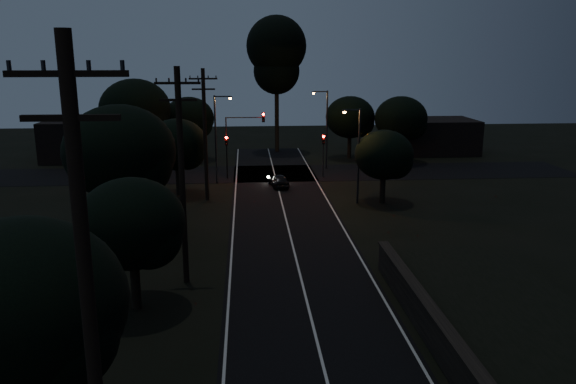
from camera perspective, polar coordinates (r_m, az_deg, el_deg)
road_surface at (r=45.36m, az=-0.68°, el=-0.91°), size 60.00×70.00×0.03m
utility_pole_near at (r=12.33m, az=-19.48°, el=-12.48°), size 2.20×0.30×12.00m
utility_pole_mid at (r=28.44m, az=-10.75°, el=1.80°), size 2.20×0.30×11.00m
utility_pole_far at (r=45.18m, az=-8.43°, el=5.97°), size 2.20×0.30×10.50m
tree_left_a at (r=17.15m, az=-24.93°, el=-10.98°), size 5.77×5.77×7.30m
tree_left_b at (r=26.17m, az=-15.29°, el=-3.37°), size 4.89×4.89×6.22m
tree_left_c at (r=35.82m, az=-16.36°, el=3.67°), size 6.83×6.83×8.63m
tree_left_d at (r=47.46m, az=-11.02°, el=4.61°), size 5.06×5.06×6.42m
tree_far_nw at (r=63.22m, az=-9.86°, el=7.27°), size 5.55×5.55×7.03m
tree_far_w at (r=59.79m, az=-15.04°, el=8.00°), size 7.20×7.20×9.17m
tree_far_ne at (r=64.07m, az=6.52°, el=7.45°), size 5.54×5.54×7.00m
tree_far_e at (r=62.30m, az=11.60°, el=7.19°), size 5.66×5.66×7.18m
tree_right_a at (r=44.63m, az=9.94°, el=3.60°), size 4.60×4.60×5.84m
tall_pine at (r=67.76m, az=-1.18°, el=13.82°), size 7.04×7.04×16.01m
building_left at (r=67.56m, az=-19.14°, el=5.11°), size 10.00×8.00×4.40m
building_right at (r=70.15m, az=14.73°, el=5.55°), size 9.00×7.00×4.00m
signal_left at (r=53.39m, az=-6.25°, el=4.35°), size 0.28×0.35×4.10m
signal_right at (r=53.87m, az=3.60°, el=4.49°), size 0.28×0.35×4.10m
signal_mast at (r=53.14m, az=-4.47°, el=5.99°), size 3.70×0.35×6.25m
streetlight_a at (r=51.19m, az=-7.17°, el=5.96°), size 1.66×0.26×8.00m
streetlight_b at (r=57.65m, az=3.79°, el=6.91°), size 1.66×0.26×8.00m
streetlight_c at (r=44.11m, az=7.00°, el=4.33°), size 1.46×0.26×7.50m
car at (r=50.09m, az=-0.95°, el=1.18°), size 1.95×3.62×1.17m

